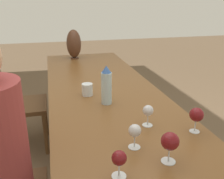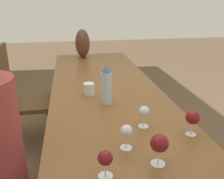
# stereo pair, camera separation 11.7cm
# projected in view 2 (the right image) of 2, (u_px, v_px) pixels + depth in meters

# --- Properties ---
(ground_plane) EXTENTS (14.00, 14.00, 0.00)m
(ground_plane) POSITION_uv_depth(u_px,v_px,m) (108.00, 171.00, 2.16)
(ground_plane) COLOR brown
(dining_table) EXTENTS (2.93, 0.86, 0.72)m
(dining_table) POSITION_uv_depth(u_px,v_px,m) (108.00, 101.00, 1.93)
(dining_table) COLOR brown
(dining_table) RESTS_ON ground_plane
(water_bottle) EXTENTS (0.07, 0.07, 0.27)m
(water_bottle) POSITION_uv_depth(u_px,v_px,m) (106.00, 85.00, 1.69)
(water_bottle) COLOR #ADCCD6
(water_bottle) RESTS_ON dining_table
(water_tumbler) EXTENTS (0.08, 0.08, 0.09)m
(water_tumbler) POSITION_uv_depth(u_px,v_px,m) (89.00, 89.00, 1.88)
(water_tumbler) COLOR silver
(water_tumbler) RESTS_ON dining_table
(vase) EXTENTS (0.17, 0.17, 0.34)m
(vase) POSITION_uv_depth(u_px,v_px,m) (83.00, 43.00, 2.98)
(vase) COLOR #4C2D1E
(vase) RESTS_ON dining_table
(wine_glass_0) EXTENTS (0.06, 0.06, 0.12)m
(wine_glass_0) POSITION_uv_depth(u_px,v_px,m) (105.00, 159.00, 1.00)
(wine_glass_0) COLOR silver
(wine_glass_0) RESTS_ON dining_table
(wine_glass_1) EXTENTS (0.06, 0.06, 0.12)m
(wine_glass_1) POSITION_uv_depth(u_px,v_px,m) (144.00, 112.00, 1.39)
(wine_glass_1) COLOR silver
(wine_glass_1) RESTS_ON dining_table
(wine_glass_2) EXTENTS (0.08, 0.08, 0.15)m
(wine_glass_2) POSITION_uv_depth(u_px,v_px,m) (159.00, 144.00, 1.07)
(wine_glass_2) COLOR silver
(wine_glass_2) RESTS_ON dining_table
(wine_glass_3) EXTENTS (0.08, 0.08, 0.14)m
(wine_glass_3) POSITION_uv_depth(u_px,v_px,m) (193.00, 118.00, 1.30)
(wine_glass_3) COLOR silver
(wine_glass_3) RESTS_ON dining_table
(wine_glass_4) EXTENTS (0.06, 0.06, 0.12)m
(wine_glass_4) POSITION_uv_depth(u_px,v_px,m) (126.00, 132.00, 1.19)
(wine_glass_4) COLOR silver
(wine_glass_4) RESTS_ON dining_table
(chair_far) EXTENTS (0.44, 0.44, 1.01)m
(chair_far) POSITION_uv_depth(u_px,v_px,m) (20.00, 96.00, 2.40)
(chair_far) COLOR brown
(chair_far) RESTS_ON ground_plane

